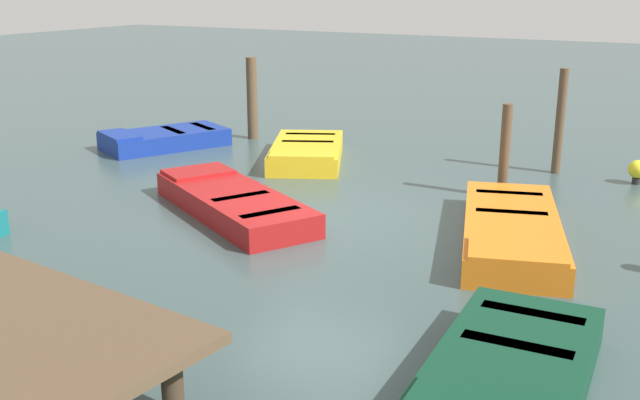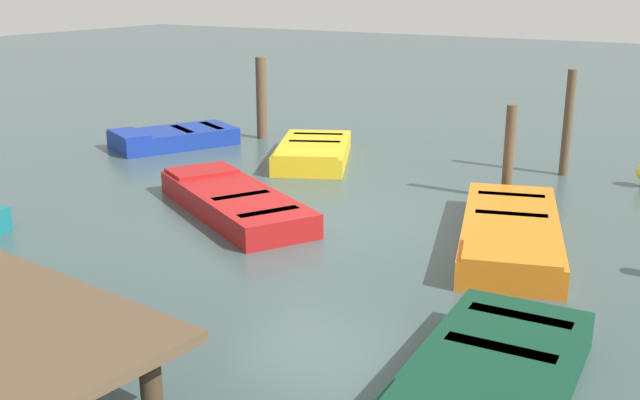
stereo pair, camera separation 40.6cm
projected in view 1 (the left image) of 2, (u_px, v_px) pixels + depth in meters
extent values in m
plane|color=#384C4C|center=(320.00, 220.00, 12.44)|extent=(80.00, 80.00, 0.00)
cylinder|color=#3C2E20|center=(172.00, 382.00, 6.63)|extent=(0.20, 0.20, 0.85)
cube|color=orange|center=(511.00, 230.00, 11.34)|extent=(2.51, 4.23, 0.40)
cube|color=black|center=(512.00, 221.00, 11.30)|extent=(2.04, 3.56, 0.04)
cube|color=orange|center=(517.00, 251.00, 9.81)|extent=(1.46, 1.21, 0.06)
cube|color=black|center=(512.00, 213.00, 11.57)|extent=(1.10, 0.51, 0.04)
cube|color=black|center=(509.00, 194.00, 12.60)|extent=(1.10, 0.51, 0.04)
cube|color=gold|center=(307.00, 152.00, 16.37)|extent=(2.63, 3.37, 0.40)
cube|color=#4C3319|center=(307.00, 146.00, 16.33)|extent=(2.14, 2.82, 0.04)
cube|color=gold|center=(302.00, 154.00, 15.18)|extent=(1.48, 1.17, 0.06)
cube|color=#42301E|center=(308.00, 142.00, 16.54)|extent=(1.12, 0.67, 0.04)
cube|color=#42301E|center=(310.00, 135.00, 17.34)|extent=(1.12, 0.67, 0.04)
cube|color=maroon|center=(233.00, 203.00, 12.69)|extent=(3.96, 3.00, 0.40)
cube|color=black|center=(233.00, 195.00, 12.65)|extent=(3.32, 2.47, 0.04)
cube|color=maroon|center=(198.00, 172.00, 13.83)|extent=(1.31, 1.44, 0.06)
cube|color=black|center=(240.00, 197.00, 12.40)|extent=(0.67, 0.99, 0.04)
cube|color=black|center=(270.00, 213.00, 11.55)|extent=(0.67, 0.99, 0.04)
cube|color=navy|center=(165.00, 139.00, 17.72)|extent=(2.52, 3.17, 0.40)
cube|color=silver|center=(165.00, 133.00, 17.68)|extent=(2.05, 2.65, 0.04)
cube|color=navy|center=(120.00, 135.00, 17.05)|extent=(1.42, 1.12, 0.06)
cube|color=#A4A49F|center=(173.00, 131.00, 17.79)|extent=(1.08, 0.67, 0.04)
cube|color=#A4A49F|center=(202.00, 127.00, 18.21)|extent=(1.08, 0.67, 0.04)
cube|color=#0C3823|center=(510.00, 372.00, 7.24)|extent=(1.55, 3.02, 0.40)
cube|color=maroon|center=(511.00, 359.00, 7.20)|extent=(1.22, 2.56, 0.04)
cube|color=maroon|center=(517.00, 346.00, 7.38)|extent=(1.11, 0.25, 0.04)
cube|color=maroon|center=(532.00, 314.00, 8.08)|extent=(1.11, 0.25, 0.04)
cylinder|color=brown|center=(252.00, 98.00, 18.48)|extent=(0.26, 0.26, 2.02)
cylinder|color=brown|center=(560.00, 122.00, 15.15)|extent=(0.18, 0.18, 2.15)
cylinder|color=brown|center=(505.00, 151.00, 13.50)|extent=(0.19, 0.19, 1.73)
cylinder|color=#262626|center=(636.00, 181.00, 14.59)|extent=(0.16, 0.16, 0.12)
sphere|color=yellow|center=(638.00, 169.00, 14.53)|extent=(0.36, 0.36, 0.36)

